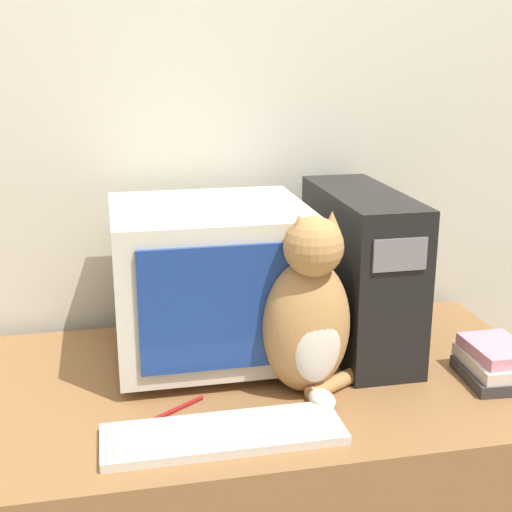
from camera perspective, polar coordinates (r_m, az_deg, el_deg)
wall_back at (r=1.91m, az=-2.73°, el=9.59°), size 7.00×0.05×2.50m
crt_monitor at (r=1.67m, az=-3.67°, el=-2.01°), size 0.44×0.41×0.37m
computer_tower at (r=1.75m, az=8.31°, el=-1.15°), size 0.17×0.46×0.39m
keyboard at (r=1.41m, az=-2.62°, el=-14.02°), size 0.46×0.15×0.02m
cat at (r=1.51m, az=4.29°, el=-4.78°), size 0.30×0.22×0.40m
book_stack at (r=1.71m, az=18.80°, el=-8.11°), size 0.17×0.19×0.08m
pen at (r=1.51m, az=-6.26°, el=-12.02°), size 0.11×0.08×0.01m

